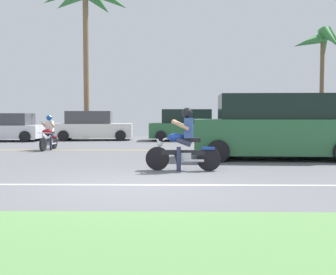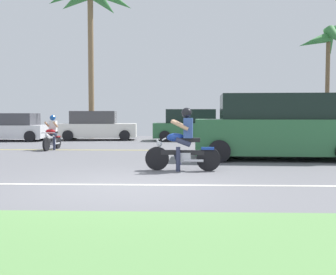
# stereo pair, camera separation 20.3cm
# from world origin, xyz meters

# --- Properties ---
(ground) EXTENTS (56.00, 30.00, 0.04)m
(ground) POSITION_xyz_m (0.00, 3.00, -0.02)
(ground) COLOR slate
(grass_median) EXTENTS (56.00, 3.80, 0.06)m
(grass_median) POSITION_xyz_m (0.00, -4.10, 0.03)
(grass_median) COLOR #5B8C4C
(grass_median) RESTS_ON ground
(lane_line_near) EXTENTS (50.40, 0.12, 0.01)m
(lane_line_near) POSITION_xyz_m (0.00, 0.12, 0.00)
(lane_line_near) COLOR silver
(lane_line_near) RESTS_ON ground
(lane_line_far) EXTENTS (50.40, 0.12, 0.01)m
(lane_line_far) POSITION_xyz_m (0.00, 7.61, 0.00)
(lane_line_far) COLOR yellow
(lane_line_far) RESTS_ON ground
(motorcyclist) EXTENTS (1.82, 0.59, 1.52)m
(motorcyclist) POSITION_xyz_m (0.99, 2.11, 0.64)
(motorcyclist) COLOR black
(motorcyclist) RESTS_ON ground
(suv_nearby) EXTENTS (5.13, 2.42, 1.97)m
(suv_nearby) POSITION_xyz_m (3.85, 4.74, 0.96)
(suv_nearby) COLOR #2D663D
(suv_nearby) RESTS_ON ground
(parked_car_0) EXTENTS (3.74, 1.94, 1.44)m
(parked_car_0) POSITION_xyz_m (-7.96, 12.91, 0.68)
(parked_car_0) COLOR silver
(parked_car_0) RESTS_ON ground
(parked_car_1) EXTENTS (4.21, 2.15, 1.56)m
(parked_car_1) POSITION_xyz_m (-3.67, 13.81, 0.73)
(parked_car_1) COLOR white
(parked_car_1) RESTS_ON ground
(parked_car_2) EXTENTS (4.45, 2.07, 1.65)m
(parked_car_2) POSITION_xyz_m (1.55, 13.46, 0.77)
(parked_car_2) COLOR #2D663D
(parked_car_2) RESTS_ON ground
(parked_car_3) EXTENTS (4.16, 1.93, 1.65)m
(parked_car_3) POSITION_xyz_m (7.68, 12.51, 0.76)
(parked_car_3) COLOR navy
(parked_car_3) RESTS_ON ground
(palm_tree_0) EXTENTS (3.18, 3.18, 6.29)m
(palm_tree_0) POSITION_xyz_m (9.00, 14.93, 5.27)
(palm_tree_0) COLOR brown
(palm_tree_0) RESTS_ON ground
(palm_tree_1) EXTENTS (5.10, 5.11, 9.31)m
(palm_tree_1) POSITION_xyz_m (-4.35, 15.43, 7.90)
(palm_tree_1) COLOR brown
(palm_tree_1) RESTS_ON ground
(motorcyclist_distant) EXTENTS (0.53, 1.62, 1.35)m
(motorcyclist_distant) POSITION_xyz_m (-4.08, 7.70, 0.57)
(motorcyclist_distant) COLOR black
(motorcyclist_distant) RESTS_ON ground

